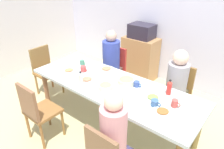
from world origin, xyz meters
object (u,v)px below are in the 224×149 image
Objects in this scene: plate_4 at (153,98)px; person_3 at (111,59)px; cup_1 at (83,69)px; plate_0 at (163,112)px; cup_2 at (137,84)px; person_4 at (114,137)px; chair_1 at (177,91)px; side_cabinet at (140,58)px; cup_5 at (155,103)px; cup_0 at (82,63)px; plate_1 at (69,71)px; bottle_0 at (169,88)px; plate_2 at (87,80)px; bowl_0 at (126,81)px; microwave at (142,31)px; plate_3 at (106,69)px; bowl_1 at (106,87)px; chair_2 at (45,68)px; chair_0 at (37,110)px; cup_3 at (121,89)px; cup_4 at (175,103)px; chair_3 at (114,68)px; bottle_1 at (81,79)px; person_1 at (176,81)px.

person_3 is at bearing 151.02° from plate_4.
cup_1 is at bearing -87.53° from person_3.
cup_2 reaches higher than plate_0.
person_3 is 1.00× the size of person_4.
cup_2 is (-0.33, -0.64, 0.29)m from chair_1.
cup_5 is at bearing -53.45° from side_cabinet.
cup_0 reaches higher than cup_2.
person_4 is 5.14× the size of plate_0.
bottle_0 is (1.45, 0.38, 0.08)m from plate_1.
bowl_0 is (0.48, 0.28, 0.03)m from plate_2.
bowl_0 is at bearing -64.58° from microwave.
bowl_1 is (0.37, -0.45, 0.03)m from plate_3.
bottle_0 is (2.31, 0.26, 0.35)m from chair_2.
plate_4 is 1.39m from cup_0.
chair_0 is 4.78× the size of bowl_1.
chair_0 is 0.89m from cup_1.
cup_3 is (0.18, 0.09, -0.01)m from bowl_1.
person_3 is at bearing 80.74° from plate_1.
person_4 is at bearing -90.00° from chair_1.
plate_4 is 2.22× the size of cup_4.
cup_0 is at bearing 176.72° from bowl_0.
chair_3 is at bearing 180.00° from chair_1.
plate_2 is 2.23× the size of cup_0.
cup_3 is (0.79, -0.10, -0.01)m from cup_1.
chair_2 is at bearing -178.91° from plate_4.
plate_3 is 0.52× the size of microwave.
side_cabinet is (-0.78, 1.71, -0.35)m from cup_3.
plate_1 is at bearing -7.84° from chair_2.
plate_2 is (0.28, -0.95, 0.27)m from chair_3.
person_4 reaches higher than bottle_1.
cup_1 is (-0.73, -0.11, -0.00)m from bowl_0.
cup_0 is at bearing 174.08° from plate_4.
person_1 is at bearing 62.74° from cup_3.
chair_3 reaches higher than cup_4.
plate_1 is 0.97× the size of plate_4.
side_cabinet reaches higher than plate_0.
bottle_0 is (0.56, 0.13, 0.05)m from bowl_0.
bowl_1 is 0.80m from bottle_0.
plate_4 is at bearing 16.36° from cup_3.
side_cabinet is (-1.45, 1.58, -0.36)m from cup_4.
chair_1 is 3.86× the size of plate_1.
microwave reaches higher than cup_3.
plate_2 is (-1.16, -0.01, -0.00)m from plate_0.
chair_0 is at bearing -154.79° from plate_0.
bowl_0 is (0.49, -0.16, 0.03)m from plate_3.
cup_3 is at bearing -117.26° from person_1.
microwave is (0.04, 2.45, 0.53)m from chair_0.
chair_1 is 4.78× the size of bowl_1.
cup_5 is at bearing -91.80° from bottle_0.
person_1 is 1.60m from plate_1.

